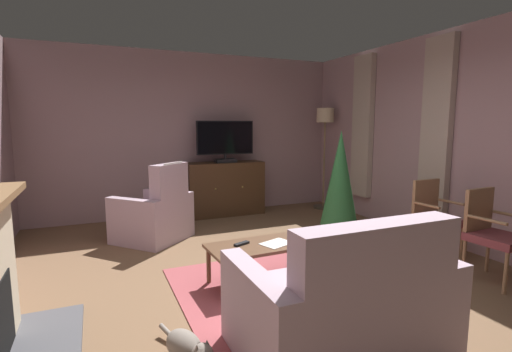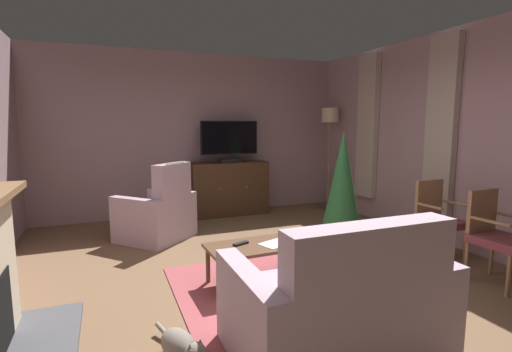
% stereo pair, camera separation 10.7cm
% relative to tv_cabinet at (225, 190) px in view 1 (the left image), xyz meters
% --- Properties ---
extents(ground_plane, '(5.96, 7.31, 0.04)m').
position_rel_tv_cabinet_xyz_m(ground_plane, '(-0.50, -3.05, -0.46)').
color(ground_plane, brown).
extents(wall_back, '(5.96, 0.10, 2.81)m').
position_rel_tv_cabinet_xyz_m(wall_back, '(-0.50, 0.35, 0.96)').
color(wall_back, gray).
rests_on(wall_back, ground_plane).
extents(wall_right_with_window, '(0.10, 7.31, 2.81)m').
position_rel_tv_cabinet_xyz_m(wall_right_with_window, '(2.23, -3.05, 0.96)').
color(wall_right_with_window, '#A6858B').
rests_on(wall_right_with_window, ground_plane).
extents(curtain_panel_near, '(0.10, 0.44, 2.36)m').
position_rel_tv_cabinet_xyz_m(curtain_panel_near, '(2.12, -2.53, 1.10)').
color(curtain_panel_near, '#B2A393').
extents(curtain_panel_far, '(0.10, 0.44, 2.36)m').
position_rel_tv_cabinet_xyz_m(curtain_panel_far, '(2.12, -1.03, 1.10)').
color(curtain_panel_far, '#B2A393').
extents(rug_central, '(2.07, 2.01, 0.01)m').
position_rel_tv_cabinet_xyz_m(rug_central, '(-0.43, -3.19, -0.44)').
color(rug_central, '#9E474C').
rests_on(rug_central, ground_plane).
extents(tv_cabinet, '(1.35, 0.47, 0.93)m').
position_rel_tv_cabinet_xyz_m(tv_cabinet, '(0.00, 0.00, 0.00)').
color(tv_cabinet, black).
rests_on(tv_cabinet, ground_plane).
extents(television, '(1.01, 0.20, 0.71)m').
position_rel_tv_cabinet_xyz_m(television, '(0.00, -0.05, 0.87)').
color(television, black).
rests_on(television, tv_cabinet).
extents(coffee_table, '(1.12, 0.56, 0.41)m').
position_rel_tv_cabinet_xyz_m(coffee_table, '(-0.58, -2.90, -0.08)').
color(coffee_table, brown).
rests_on(coffee_table, ground_plane).
extents(tv_remote, '(0.18, 0.11, 0.02)m').
position_rel_tv_cabinet_xyz_m(tv_remote, '(-0.79, -2.85, -0.03)').
color(tv_remote, black).
rests_on(tv_remote, coffee_table).
extents(folded_newspaper, '(0.36, 0.31, 0.01)m').
position_rel_tv_cabinet_xyz_m(folded_newspaper, '(-0.46, -2.96, -0.04)').
color(folded_newspaper, silver).
rests_on(folded_newspaper, coffee_table).
extents(sofa_floral, '(1.42, 0.94, 1.01)m').
position_rel_tv_cabinet_xyz_m(sofa_floral, '(-0.57, -4.20, -0.11)').
color(sofa_floral, '#AD93A3').
rests_on(sofa_floral, ground_plane).
extents(armchair_beside_cabinet, '(1.18, 1.18, 1.09)m').
position_rel_tv_cabinet_xyz_m(armchair_beside_cabinet, '(-1.36, -1.03, -0.10)').
color(armchair_beside_cabinet, '#AD93A3').
rests_on(armchair_beside_cabinet, ground_plane).
extents(side_chair_far_end, '(0.48, 0.50, 0.93)m').
position_rel_tv_cabinet_xyz_m(side_chair_far_end, '(1.58, -3.76, 0.06)').
color(side_chair_far_end, brown).
rests_on(side_chair_far_end, ground_plane).
extents(side_chair_beside_plant, '(0.47, 0.44, 0.93)m').
position_rel_tv_cabinet_xyz_m(side_chair_beside_plant, '(1.58, -3.05, 0.06)').
color(side_chair_beside_plant, brown).
rests_on(side_chair_beside_plant, ground_plane).
extents(potted_plant_on_hearth_side, '(0.48, 0.48, 1.52)m').
position_rel_tv_cabinet_xyz_m(potted_plant_on_hearth_side, '(0.81, -2.23, 0.38)').
color(potted_plant_on_hearth_side, '#3D4C5B').
rests_on(potted_plant_on_hearth_side, ground_plane).
extents(cat, '(0.30, 0.64, 0.21)m').
position_rel_tv_cabinet_xyz_m(cat, '(-1.58, -3.86, -0.34)').
color(cat, gray).
rests_on(cat, ground_plane).
extents(floor_lamp, '(0.36, 0.36, 1.88)m').
position_rel_tv_cabinet_xyz_m(floor_lamp, '(1.89, -0.25, 0.99)').
color(floor_lamp, '#4C4233').
rests_on(floor_lamp, ground_plane).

